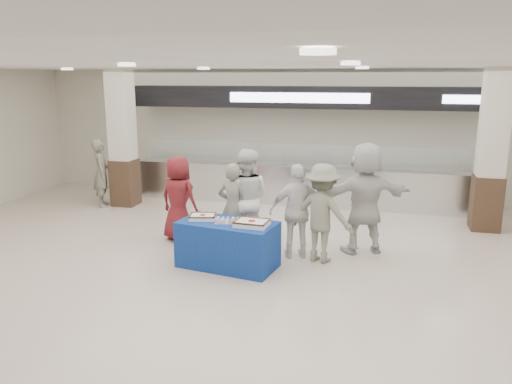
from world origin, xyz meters
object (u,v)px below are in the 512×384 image
(soldier_a, at_px, (233,207))
(soldier_bg, at_px, (101,173))
(sheet_cake_right, at_px, (252,223))
(chef_tall, at_px, (246,199))
(chef_short, at_px, (297,211))
(sheet_cake_left, at_px, (203,216))
(civilian_maroon, at_px, (179,199))
(civilian_white, at_px, (365,198))
(cupcake_tray, at_px, (227,221))
(soldier_b, at_px, (322,213))
(display_table, at_px, (228,244))

(soldier_a, bearing_deg, soldier_bg, -24.77)
(sheet_cake_right, relative_size, soldier_a, 0.34)
(chef_tall, relative_size, chef_short, 1.11)
(sheet_cake_left, relative_size, chef_tall, 0.27)
(sheet_cake_left, xyz_separation_m, soldier_a, (0.31, 0.70, -0.01))
(chef_short, relative_size, soldier_bg, 1.01)
(civilian_maroon, relative_size, soldier_a, 1.01)
(sheet_cake_left, relative_size, soldier_a, 0.30)
(soldier_a, distance_m, civilian_white, 2.28)
(cupcake_tray, distance_m, soldier_bg, 5.07)
(chef_tall, xyz_separation_m, chef_short, (0.98, -0.27, -0.09))
(cupcake_tray, height_order, soldier_b, soldier_b)
(display_table, relative_size, civilian_maroon, 0.97)
(soldier_b, bearing_deg, sheet_cake_right, 55.04)
(soldier_b, bearing_deg, civilian_maroon, 9.00)
(display_table, distance_m, soldier_a, 0.88)
(soldier_bg, bearing_deg, sheet_cake_left, -157.68)
(soldier_b, bearing_deg, display_table, 42.49)
(civilian_maroon, height_order, civilian_white, civilian_white)
(sheet_cake_left, relative_size, civilian_white, 0.25)
(chef_tall, bearing_deg, civilian_white, -176.99)
(civilian_maroon, bearing_deg, display_table, 154.63)
(sheet_cake_left, relative_size, civilian_maroon, 0.30)
(civilian_maroon, xyz_separation_m, civilian_white, (3.38, 0.19, 0.17))
(display_table, relative_size, civilian_white, 0.80)
(chef_short, xyz_separation_m, civilian_white, (1.07, 0.55, 0.17))
(cupcake_tray, xyz_separation_m, soldier_a, (-0.14, 0.79, 0.01))
(chef_tall, height_order, soldier_b, chef_tall)
(civilian_maroon, height_order, soldier_b, soldier_b)
(civilian_maroon, distance_m, civilian_white, 3.39)
(display_table, distance_m, sheet_cake_left, 0.62)
(sheet_cake_left, height_order, chef_short, chef_short)
(chef_tall, height_order, chef_short, chef_tall)
(civilian_maroon, height_order, chef_tall, chef_tall)
(civilian_white, bearing_deg, sheet_cake_right, 15.84)
(chef_tall, bearing_deg, soldier_a, 49.26)
(soldier_b, bearing_deg, chef_short, 7.00)
(chef_tall, bearing_deg, sheet_cake_right, 105.36)
(civilian_maroon, height_order, soldier_a, civilian_maroon)
(cupcake_tray, height_order, chef_tall, chef_tall)
(soldier_bg, bearing_deg, chef_short, -142.89)
(soldier_bg, bearing_deg, chef_tall, -144.79)
(sheet_cake_left, relative_size, soldier_b, 0.29)
(chef_tall, distance_m, chef_short, 1.02)
(civilian_maroon, bearing_deg, soldier_a, 179.22)
(sheet_cake_right, bearing_deg, civilian_white, 39.92)
(chef_short, bearing_deg, civilian_maroon, -24.35)
(sheet_cake_right, bearing_deg, soldier_bg, 145.47)
(chef_tall, distance_m, soldier_bg, 4.56)
(civilian_maroon, bearing_deg, cupcake_tray, 154.35)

